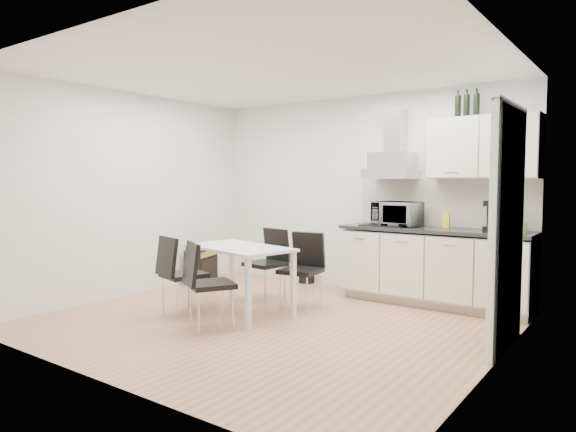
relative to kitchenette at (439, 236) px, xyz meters
The scene contains 15 objects.
ground 2.26m from the kitchenette, 124.43° to the right, with size 4.50×4.50×0.00m, color tan.
wall_back 1.31m from the kitchenette, 167.43° to the left, with size 4.50×0.10×2.60m, color white.
wall_front 3.95m from the kitchenette, 107.66° to the right, with size 4.50×0.10×2.60m, color white.
wall_left 3.88m from the kitchenette, 153.23° to the right, with size 0.10×4.00×2.60m, color white.
wall_right 2.09m from the kitchenette, 58.55° to the right, with size 0.10×4.00×2.60m, color white.
ceiling 2.75m from the kitchenette, 124.43° to the right, with size 4.50×4.50×0.00m, color white.
doorway 1.58m from the kitchenette, 49.25° to the right, with size 0.08×1.04×2.10m, color white.
kitchenette is the anchor object (origin of this frame).
dining_table 2.36m from the kitchenette, 135.61° to the right, with size 1.36×0.96×0.75m.
chair_far_left 2.11m from the kitchenette, 151.24° to the right, with size 0.44×0.50×0.88m, color black, non-canonical shape.
chair_far_right 1.70m from the kitchenette, 136.56° to the right, with size 0.44×0.50×0.88m, color black, non-canonical shape.
chair_near_left 2.98m from the kitchenette, 135.08° to the right, with size 0.44×0.50×0.88m, color black, non-canonical shape.
chair_near_right 2.76m from the kitchenette, 122.91° to the right, with size 0.44×0.50×0.88m, color black, non-canonical shape.
guitar_amp 3.41m from the kitchenette, 169.03° to the right, with size 0.42×0.63×0.49m.
floor_speaker 2.11m from the kitchenette, behind, with size 0.17×0.15×0.28m, color black.
Camera 1 is at (3.26, -4.19, 1.48)m, focal length 32.00 mm.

